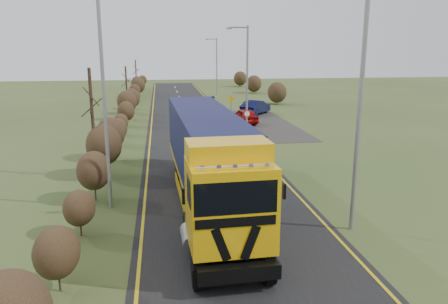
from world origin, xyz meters
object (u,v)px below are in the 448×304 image
at_px(streetlight_near, 358,91).
at_px(car_red_hatchback, 244,116).
at_px(lorry, 208,154).
at_px(car_blue_sedan, 255,107).
at_px(speed_sign, 247,118).

bearing_deg(streetlight_near, car_red_hatchback, 88.55).
relative_size(lorry, car_red_hatchback, 3.81).
bearing_deg(lorry, car_blue_sedan, 71.10).
bearing_deg(streetlight_near, lorry, 146.72).
relative_size(car_blue_sedan, streetlight_near, 0.47).
bearing_deg(lorry, car_red_hatchback, 72.69).
xyz_separation_m(car_blue_sedan, speed_sign, (-3.20, -11.24, 0.65)).
bearing_deg(speed_sign, car_blue_sedan, 74.11).
distance_m(lorry, car_red_hatchback, 22.63).
bearing_deg(speed_sign, car_red_hatchback, 81.13).
distance_m(car_blue_sedan, speed_sign, 11.71).
xyz_separation_m(lorry, car_blue_sedan, (8.20, 27.25, -1.67)).
xyz_separation_m(car_red_hatchback, speed_sign, (-0.90, -5.78, 0.74)).
xyz_separation_m(lorry, speed_sign, (5.00, 16.00, -1.01)).
bearing_deg(car_blue_sedan, lorry, 109.67).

